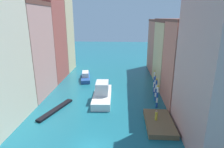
% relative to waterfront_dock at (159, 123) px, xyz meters
% --- Properties ---
extents(ground_plane, '(154.00, 154.00, 0.00)m').
position_rel_waterfront_dock_xyz_m(ground_plane, '(-8.85, 18.75, -0.35)').
color(ground_plane, '#196070').
extents(building_left_1, '(6.51, 10.39, 17.61)m').
position_rel_waterfront_dock_xyz_m(building_left_1, '(-23.10, 10.14, 8.47)').
color(building_left_1, tan).
rests_on(building_left_1, ground).
extents(building_left_2, '(6.51, 9.32, 21.11)m').
position_rel_waterfront_dock_xyz_m(building_left_2, '(-23.10, 19.96, 10.22)').
color(building_left_2, '#B25147').
rests_on(building_left_2, ground).
extents(building_left_3, '(6.51, 7.67, 21.46)m').
position_rel_waterfront_dock_xyz_m(building_left_3, '(-23.10, 28.55, 10.39)').
color(building_left_3, beige).
rests_on(building_left_3, ground).
extents(building_right_0, '(6.51, 12.10, 18.91)m').
position_rel_waterfront_dock_xyz_m(building_right_0, '(5.40, -3.12, 9.12)').
color(building_right_0, tan).
rests_on(building_right_0, ground).
extents(building_right_1, '(6.51, 8.73, 14.52)m').
position_rel_waterfront_dock_xyz_m(building_right_1, '(5.40, 7.65, 6.92)').
color(building_right_1, '#C6705B').
rests_on(building_right_1, ground).
extents(building_right_2, '(6.51, 11.28, 14.51)m').
position_rel_waterfront_dock_xyz_m(building_right_2, '(5.40, 17.77, 6.92)').
color(building_right_2, '#DBB77A').
rests_on(building_right_2, ground).
extents(building_right_3, '(6.51, 11.55, 14.28)m').
position_rel_waterfront_dock_xyz_m(building_right_3, '(5.40, 29.16, 6.80)').
color(building_right_3, '#C6705B').
rests_on(building_right_3, ground).
extents(waterfront_dock, '(3.81, 7.08, 0.70)m').
position_rel_waterfront_dock_xyz_m(waterfront_dock, '(0.00, 0.00, 0.00)').
color(waterfront_dock, brown).
rests_on(waterfront_dock, ground).
extents(person_on_dock, '(0.36, 0.36, 1.47)m').
position_rel_waterfront_dock_xyz_m(person_on_dock, '(-0.45, 0.16, 1.03)').
color(person_on_dock, gold).
rests_on(person_on_dock, waterfront_dock).
extents(mooring_pole_0, '(0.36, 0.36, 4.02)m').
position_rel_waterfront_dock_xyz_m(mooring_pole_0, '(0.55, 5.54, 1.71)').
color(mooring_pole_0, '#1E479E').
rests_on(mooring_pole_0, ground).
extents(mooring_pole_1, '(0.37, 0.37, 4.31)m').
position_rel_waterfront_dock_xyz_m(mooring_pole_1, '(0.79, 8.34, 1.86)').
color(mooring_pole_1, '#1E479E').
rests_on(mooring_pole_1, ground).
extents(mooring_pole_2, '(0.27, 0.27, 4.33)m').
position_rel_waterfront_dock_xyz_m(mooring_pole_2, '(0.91, 10.68, 1.86)').
color(mooring_pole_2, '#1E479E').
rests_on(mooring_pole_2, ground).
extents(mooring_pole_3, '(0.30, 0.30, 4.64)m').
position_rel_waterfront_dock_xyz_m(mooring_pole_3, '(1.05, 12.47, 2.02)').
color(mooring_pole_3, '#1E479E').
rests_on(mooring_pole_3, ground).
extents(vaporetto_white, '(3.52, 9.60, 3.48)m').
position_rel_waterfront_dock_xyz_m(vaporetto_white, '(-9.03, 8.15, 0.81)').
color(vaporetto_white, white).
rests_on(vaporetto_white, ground).
extents(gondola_black, '(3.58, 8.04, 0.35)m').
position_rel_waterfront_dock_xyz_m(gondola_black, '(-16.23, 3.41, -0.18)').
color(gondola_black, black).
rests_on(gondola_black, ground).
extents(motorboat_0, '(3.40, 7.78, 1.94)m').
position_rel_waterfront_dock_xyz_m(motorboat_0, '(-14.47, 20.00, 0.35)').
color(motorboat_0, '#234C93').
rests_on(motorboat_0, ground).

